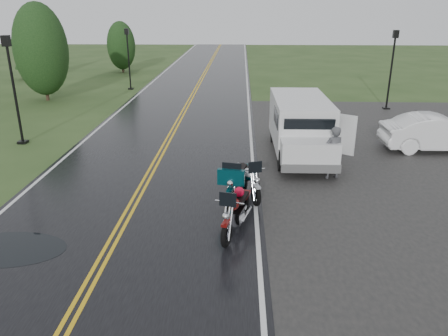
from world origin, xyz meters
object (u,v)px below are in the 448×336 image
Objects in this scene: person_at_van at (333,153)px; sedan_white at (438,134)px; lamp_post_far_right at (391,70)px; motorcycle_teal at (231,190)px; lamp_post_far_left at (129,59)px; van_white at (283,141)px; motorcycle_silver at (256,187)px; motorcycle_red at (226,223)px; lamp_post_near_left at (14,91)px.

sedan_white is at bearing -162.28° from person_at_van.
motorcycle_teal is at bearing -122.19° from lamp_post_far_right.
lamp_post_far_right is at bearing -19.34° from lamp_post_far_left.
van_white is at bearing -123.74° from lamp_post_far_right.
motorcycle_silver is at bearing -120.65° from lamp_post_far_right.
lamp_post_far_left is (-7.85, 20.11, 1.43)m from motorcycle_teal.
motorcycle_silver is at bearing 86.44° from motorcycle_red.
motorcycle_silver is 0.51× the size of sedan_white.
motorcycle_teal is 1.08× the size of motorcycle_silver.
lamp_post_far_left is at bearing 160.66° from lamp_post_far_right.
motorcycle_silver is at bearing 126.02° from sedan_white.
motorcycle_teal is 16.87m from lamp_post_far_right.
motorcycle_red is at bearing -70.62° from lamp_post_far_left.
motorcycle_red is 5.92m from van_white.
motorcycle_red is 0.55× the size of lamp_post_far_left.
motorcycle_red is 1.03× the size of motorcycle_silver.
lamp_post_near_left reaches higher than motorcycle_silver.
lamp_post_far_right is (0.37, 7.93, 1.53)m from sedan_white.
van_white is (1.82, 3.55, 0.43)m from motorcycle_teal.
sedan_white is at bearing -92.64° from lamp_post_far_right.
motorcycle_teal is 4.58m from person_at_van.
lamp_post_near_left is at bearing -32.19° from person_at_van.
sedan_white is at bearing 21.51° from van_white.
lamp_post_near_left is at bearing 164.09° from van_white.
lamp_post_far_right reaches higher than van_white.
motorcycle_red is 0.53× the size of sedan_white.
van_white is 3.17× the size of person_at_van.
motorcycle_silver is 0.51× the size of lamp_post_far_right.
van_white is 1.31× the size of lamp_post_far_right.
lamp_post_far_right is (8.95, 14.21, 1.54)m from motorcycle_teal.
motorcycle_silver is (0.81, 2.44, -0.02)m from motorcycle_red.
lamp_post_far_left is at bearing 82.94° from lamp_post_near_left.
motorcycle_teal is at bearing -68.68° from lamp_post_far_left.
motorcycle_teal is 0.58× the size of lamp_post_far_left.
van_white is 1.38× the size of lamp_post_far_left.
motorcycle_teal is 0.86m from motorcycle_silver.
lamp_post_far_left is (-7.79, 22.16, 1.46)m from motorcycle_red.
person_at_van is 20.67m from lamp_post_far_left.
lamp_post_far_left reaches higher than motorcycle_red.
sedan_white reaches higher than motorcycle_red.
motorcycle_teal is 0.42× the size of van_white.
person_at_van is at bearing 23.48° from motorcycle_silver.
motorcycle_red is 1.27× the size of person_at_van.
sedan_white is at bearing 47.21° from motorcycle_teal.
motorcycle_teal is 1.33× the size of person_at_van.
van_white is at bearing -15.36° from lamp_post_near_left.
van_white reaches higher than sedan_white.
lamp_post_far_right is (8.19, 13.82, 1.60)m from motorcycle_silver.
lamp_post_near_left is (-18.10, 0.38, 1.61)m from sedan_white.
person_at_van is 0.41× the size of sedan_white.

